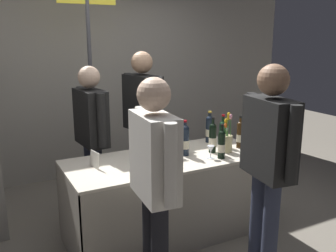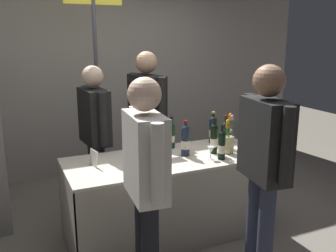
% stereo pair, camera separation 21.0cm
% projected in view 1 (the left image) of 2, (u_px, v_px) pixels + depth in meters
% --- Properties ---
extents(ground_plane, '(12.00, 12.00, 0.00)m').
position_uv_depth(ground_plane, '(168.00, 232.00, 3.62)').
color(ground_plane, gray).
extents(back_partition, '(5.96, 0.12, 3.05)m').
position_uv_depth(back_partition, '(99.00, 61.00, 4.96)').
color(back_partition, '#9E998E').
rests_on(back_partition, ground_plane).
extents(tasting_table, '(1.88, 0.80, 0.77)m').
position_uv_depth(tasting_table, '(168.00, 181.00, 3.49)').
color(tasting_table, beige).
rests_on(tasting_table, ground_plane).
extents(featured_wine_bottle, '(0.07, 0.07, 0.33)m').
position_uv_depth(featured_wine_bottle, '(223.00, 133.00, 3.76)').
color(featured_wine_bottle, black).
rests_on(featured_wine_bottle, tasting_table).
extents(display_bottle_0, '(0.08, 0.08, 0.34)m').
position_uv_depth(display_bottle_0, '(148.00, 142.00, 3.40)').
color(display_bottle_0, black).
rests_on(display_bottle_0, tasting_table).
extents(display_bottle_1, '(0.07, 0.07, 0.35)m').
position_uv_depth(display_bottle_1, '(213.00, 137.00, 3.56)').
color(display_bottle_1, black).
rests_on(display_bottle_1, tasting_table).
extents(display_bottle_2, '(0.07, 0.07, 0.32)m').
position_uv_depth(display_bottle_2, '(169.00, 135.00, 3.71)').
color(display_bottle_2, black).
rests_on(display_bottle_2, tasting_table).
extents(display_bottle_3, '(0.08, 0.08, 0.33)m').
position_uv_depth(display_bottle_3, '(210.00, 128.00, 3.91)').
color(display_bottle_3, '#192333').
rests_on(display_bottle_3, tasting_table).
extents(display_bottle_4, '(0.08, 0.08, 0.34)m').
position_uv_depth(display_bottle_4, '(185.00, 140.00, 3.48)').
color(display_bottle_4, '#192333').
rests_on(display_bottle_4, tasting_table).
extents(display_bottle_5, '(0.07, 0.07, 0.32)m').
position_uv_depth(display_bottle_5, '(222.00, 144.00, 3.39)').
color(display_bottle_5, black).
rests_on(display_bottle_5, tasting_table).
extents(display_bottle_6, '(0.07, 0.07, 0.33)m').
position_uv_depth(display_bottle_6, '(240.00, 134.00, 3.71)').
color(display_bottle_6, '#38230F').
rests_on(display_bottle_6, tasting_table).
extents(wine_glass_near_vendor, '(0.07, 0.07, 0.14)m').
position_uv_depth(wine_glass_near_vendor, '(225.00, 132.00, 3.96)').
color(wine_glass_near_vendor, silver).
rests_on(wine_glass_near_vendor, tasting_table).
extents(wine_glass_mid, '(0.07, 0.07, 0.12)m').
position_uv_depth(wine_glass_mid, '(211.00, 149.00, 3.40)').
color(wine_glass_mid, silver).
rests_on(wine_glass_mid, tasting_table).
extents(flower_vase, '(0.10, 0.10, 0.39)m').
position_uv_depth(flower_vase, '(227.00, 140.00, 3.58)').
color(flower_vase, tan).
rests_on(flower_vase, tasting_table).
extents(brochure_stand, '(0.05, 0.15, 0.14)m').
position_uv_depth(brochure_stand, '(95.00, 160.00, 3.17)').
color(brochure_stand, silver).
rests_on(brochure_stand, tasting_table).
extents(vendor_presenter, '(0.30, 0.64, 1.70)m').
position_uv_depth(vendor_presenter, '(143.00, 113.00, 4.07)').
color(vendor_presenter, '#4C4233').
rests_on(vendor_presenter, ground_plane).
extents(vendor_assistant, '(0.25, 0.62, 1.58)m').
position_uv_depth(vendor_assistant, '(92.00, 129.00, 3.75)').
color(vendor_assistant, '#2D3347').
rests_on(vendor_assistant, ground_plane).
extents(taster_foreground_right, '(0.25, 0.61, 1.61)m').
position_uv_depth(taster_foreground_right, '(155.00, 174.00, 2.48)').
color(taster_foreground_right, black).
rests_on(taster_foreground_right, ground_plane).
extents(taster_foreground_left, '(0.27, 0.62, 1.67)m').
position_uv_depth(taster_foreground_left, '(268.00, 154.00, 2.77)').
color(taster_foreground_left, '#2D3347').
rests_on(taster_foreground_left, ground_plane).
extents(booth_signpost, '(0.63, 0.04, 2.38)m').
position_uv_depth(booth_signpost, '(90.00, 71.00, 4.07)').
color(booth_signpost, '#47474C').
rests_on(booth_signpost, ground_plane).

